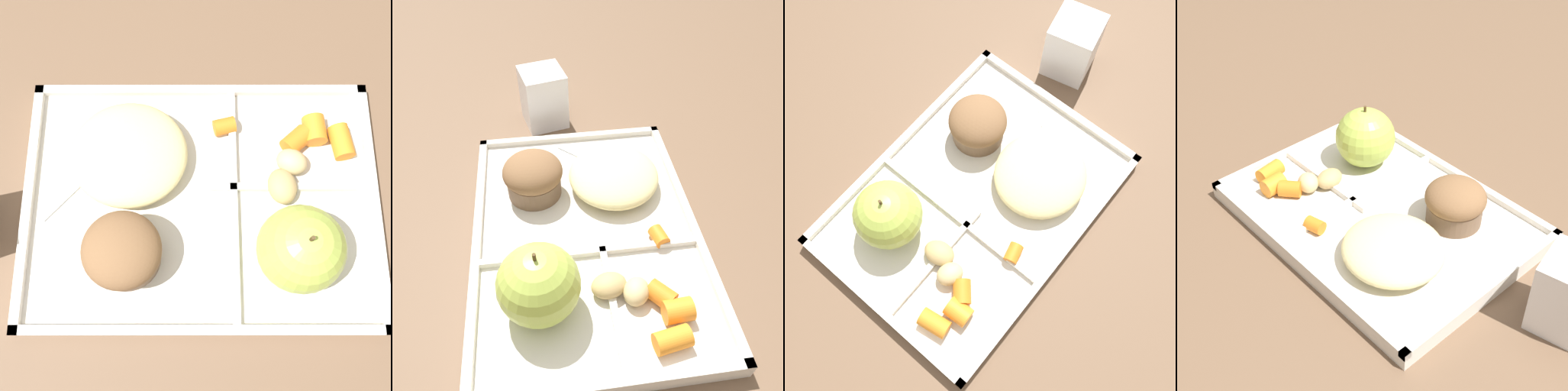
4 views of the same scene
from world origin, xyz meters
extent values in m
plane|color=brown|center=(0.00, 0.00, 0.00)|extent=(6.00, 6.00, 0.00)
cube|color=silver|center=(0.00, 0.00, 0.01)|extent=(0.37, 0.27, 0.02)
cube|color=silver|center=(0.00, -0.13, 0.02)|extent=(0.37, 0.01, 0.01)
cube|color=silver|center=(0.00, 0.13, 0.02)|extent=(0.37, 0.01, 0.01)
cube|color=silver|center=(-0.18, 0.00, 0.02)|extent=(0.01, 0.27, 0.01)
cube|color=silver|center=(0.18, 0.00, 0.02)|extent=(0.01, 0.27, 0.01)
cube|color=silver|center=(-0.03, 0.00, 0.02)|extent=(0.01, 0.25, 0.01)
cube|color=silver|center=(-0.09, -0.01, 0.02)|extent=(0.17, 0.01, 0.01)
sphere|color=#A8C14C|center=(-0.09, 0.06, 0.06)|extent=(0.08, 0.08, 0.08)
cylinder|color=#4C381E|center=(-0.09, 0.06, 0.10)|extent=(0.00, 0.00, 0.01)
cylinder|color=brown|center=(0.08, 0.06, 0.03)|extent=(0.07, 0.07, 0.03)
ellipsoid|color=brown|center=(0.08, 0.06, 0.05)|extent=(0.08, 0.08, 0.04)
cylinder|color=orange|center=(-0.15, -0.06, 0.03)|extent=(0.03, 0.04, 0.02)
cylinder|color=orange|center=(-0.10, -0.07, 0.03)|extent=(0.04, 0.04, 0.02)
cylinder|color=orange|center=(-0.03, -0.08, 0.02)|extent=(0.03, 0.02, 0.02)
cylinder|color=orange|center=(-0.12, -0.08, 0.03)|extent=(0.03, 0.03, 0.02)
ellipsoid|color=tan|center=(-0.10, -0.04, 0.03)|extent=(0.04, 0.04, 0.02)
ellipsoid|color=tan|center=(-0.09, -0.01, 0.03)|extent=(0.04, 0.04, 0.02)
ellipsoid|color=beige|center=(0.08, -0.05, 0.03)|extent=(0.12, 0.12, 0.04)
sphere|color=#755B4C|center=(0.04, -0.03, 0.03)|extent=(0.03, 0.03, 0.03)
sphere|color=brown|center=(0.07, -0.05, 0.03)|extent=(0.04, 0.04, 0.04)
sphere|color=#755B4C|center=(0.07, -0.06, 0.03)|extent=(0.03, 0.03, 0.03)
sphere|color=brown|center=(0.08, -0.05, 0.03)|extent=(0.03, 0.03, 0.03)
cube|color=silver|center=(0.14, -0.01, 0.02)|extent=(0.07, 0.07, 0.00)
cube|color=silver|center=(0.10, -0.06, 0.02)|extent=(0.04, 0.04, 0.00)
cylinder|color=silver|center=(0.07, -0.07, 0.02)|extent=(0.02, 0.02, 0.00)
cylinder|color=silver|center=(0.08, -0.08, 0.02)|extent=(0.02, 0.02, 0.00)
cylinder|color=silver|center=(0.09, -0.08, 0.02)|extent=(0.02, 0.02, 0.00)
cube|color=white|center=(0.26, 0.04, 0.05)|extent=(0.08, 0.08, 0.09)
camera|label=1|loc=(0.01, 0.14, 0.49)|focal=42.95mm
camera|label=2|loc=(-0.31, 0.04, 0.40)|focal=36.88mm
camera|label=3|loc=(-0.15, -0.13, 0.59)|focal=42.20mm
camera|label=4|loc=(0.43, -0.39, 0.52)|focal=54.45mm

